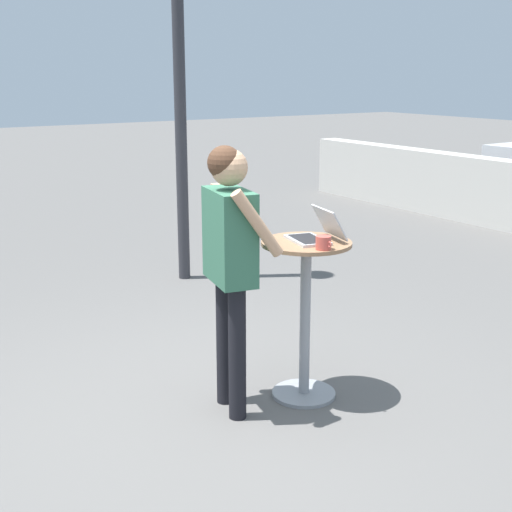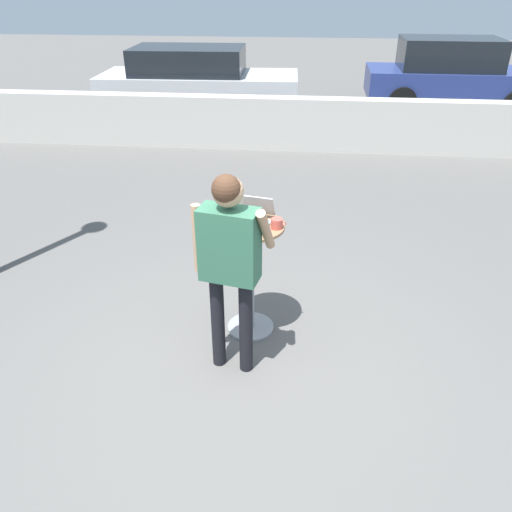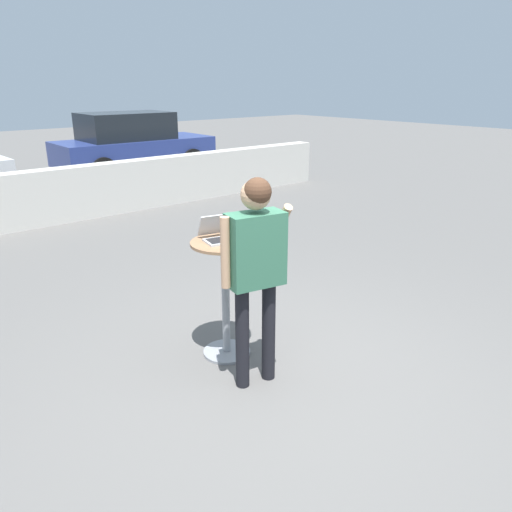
{
  "view_description": "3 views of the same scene",
  "coord_description": "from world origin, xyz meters",
  "px_view_note": "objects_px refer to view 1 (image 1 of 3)",
  "views": [
    {
      "loc": [
        3.54,
        -2.01,
        2.13
      ],
      "look_at": [
        0.04,
        0.29,
        1.04
      ],
      "focal_mm": 50.0,
      "sensor_mm": 36.0,
      "label": 1
    },
    {
      "loc": [
        0.44,
        -3.0,
        2.89
      ],
      "look_at": [
        0.08,
        0.5,
        0.88
      ],
      "focal_mm": 35.0,
      "sensor_mm": 36.0,
      "label": 2
    },
    {
      "loc": [
        -2.39,
        -2.54,
        2.35
      ],
      "look_at": [
        0.21,
        0.51,
        0.94
      ],
      "focal_mm": 35.0,
      "sensor_mm": 36.0,
      "label": 3
    }
  ],
  "objects_px": {
    "standing_person": "(230,246)",
    "cafe_table": "(305,304)",
    "laptop": "(316,233)",
    "coffee_mug": "(323,243)",
    "street_lamp": "(177,0)"
  },
  "relations": [
    {
      "from": "cafe_table",
      "to": "laptop",
      "type": "xyz_separation_m",
      "value": [
        0.01,
        0.06,
        0.47
      ]
    },
    {
      "from": "laptop",
      "to": "cafe_table",
      "type": "bearing_deg",
      "value": -101.42
    },
    {
      "from": "standing_person",
      "to": "laptop",
      "type": "bearing_deg",
      "value": 79.55
    },
    {
      "from": "street_lamp",
      "to": "standing_person",
      "type": "bearing_deg",
      "value": -22.1
    },
    {
      "from": "street_lamp",
      "to": "cafe_table",
      "type": "bearing_deg",
      "value": -12.31
    },
    {
      "from": "laptop",
      "to": "street_lamp",
      "type": "relative_size",
      "value": 0.09
    },
    {
      "from": "cafe_table",
      "to": "coffee_mug",
      "type": "distance_m",
      "value": 0.52
    },
    {
      "from": "coffee_mug",
      "to": "street_lamp",
      "type": "height_order",
      "value": "street_lamp"
    },
    {
      "from": "coffee_mug",
      "to": "standing_person",
      "type": "distance_m",
      "value": 0.57
    },
    {
      "from": "coffee_mug",
      "to": "standing_person",
      "type": "bearing_deg",
      "value": -123.92
    },
    {
      "from": "cafe_table",
      "to": "standing_person",
      "type": "bearing_deg",
      "value": -100.32
    },
    {
      "from": "cafe_table",
      "to": "standing_person",
      "type": "height_order",
      "value": "standing_person"
    },
    {
      "from": "cafe_table",
      "to": "laptop",
      "type": "relative_size",
      "value": 2.82
    },
    {
      "from": "coffee_mug",
      "to": "laptop",
      "type": "bearing_deg",
      "value": 153.25
    },
    {
      "from": "standing_person",
      "to": "cafe_table",
      "type": "bearing_deg",
      "value": 79.68
    }
  ]
}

